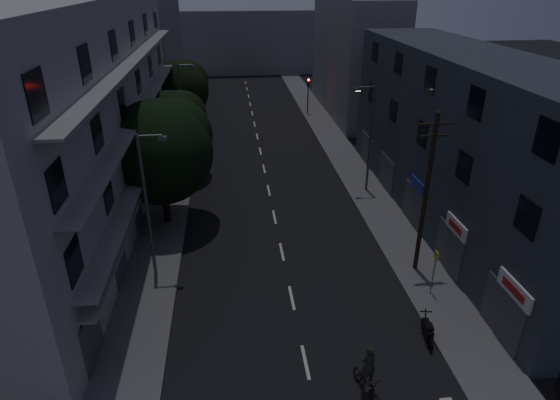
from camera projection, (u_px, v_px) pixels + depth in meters
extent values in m
plane|color=black|center=(264.00, 167.00, 40.83)|extent=(160.00, 160.00, 0.00)
cube|color=#565659|center=(176.00, 169.00, 40.05)|extent=(3.00, 90.00, 0.15)
cube|color=#565659|center=(348.00, 162.00, 41.54)|extent=(3.00, 90.00, 0.15)
cube|color=beige|center=(305.00, 362.00, 20.24)|extent=(0.15, 2.00, 0.01)
cube|color=beige|center=(292.00, 298.00, 24.27)|extent=(0.15, 2.00, 0.01)
cube|color=beige|center=(282.00, 252.00, 28.30)|extent=(0.15, 2.00, 0.01)
cube|color=beige|center=(274.00, 217.00, 32.32)|extent=(0.15, 2.00, 0.01)
cube|color=beige|center=(269.00, 190.00, 36.35)|extent=(0.15, 2.00, 0.01)
cube|color=beige|center=(264.00, 169.00, 40.38)|extent=(0.15, 2.00, 0.01)
cube|color=beige|center=(260.00, 151.00, 44.41)|extent=(0.15, 2.00, 0.01)
cube|color=beige|center=(257.00, 136.00, 48.43)|extent=(0.15, 2.00, 0.01)
cube|color=beige|center=(254.00, 124.00, 52.46)|extent=(0.15, 2.00, 0.01)
cube|color=beige|center=(252.00, 113.00, 56.49)|extent=(0.15, 2.00, 0.01)
cube|color=beige|center=(250.00, 104.00, 60.52)|extent=(0.15, 2.00, 0.01)
cube|color=beige|center=(249.00, 96.00, 64.54)|extent=(0.15, 2.00, 0.01)
cube|color=beige|center=(247.00, 89.00, 68.57)|extent=(0.15, 2.00, 0.01)
cube|color=beige|center=(246.00, 83.00, 72.60)|extent=(0.15, 2.00, 0.01)
cube|color=#9E9E99|center=(86.00, 114.00, 30.33)|extent=(6.00, 36.00, 14.00)
cube|color=black|center=(89.00, 326.00, 19.38)|extent=(0.06, 1.60, 1.60)
cube|color=black|center=(118.00, 250.00, 24.75)|extent=(0.06, 1.60, 1.60)
cube|color=black|center=(137.00, 201.00, 30.12)|extent=(0.06, 1.60, 1.60)
cube|color=black|center=(150.00, 166.00, 35.49)|extent=(0.06, 1.60, 1.60)
cube|color=black|center=(159.00, 141.00, 40.86)|extent=(0.06, 1.60, 1.60)
cube|color=black|center=(167.00, 122.00, 46.23)|extent=(0.06, 1.60, 1.60)
cube|color=black|center=(74.00, 261.00, 17.99)|extent=(0.06, 1.60, 1.60)
cube|color=black|center=(108.00, 195.00, 23.36)|extent=(0.06, 1.60, 1.60)
cube|color=black|center=(130.00, 154.00, 28.73)|extent=(0.06, 1.60, 1.60)
cube|color=black|center=(144.00, 126.00, 34.10)|extent=(0.06, 1.60, 1.60)
cube|color=black|center=(155.00, 105.00, 39.47)|extent=(0.06, 1.60, 1.60)
cube|color=black|center=(163.00, 89.00, 44.83)|extent=(0.06, 1.60, 1.60)
cube|color=black|center=(57.00, 185.00, 16.59)|extent=(0.06, 1.60, 1.60)
cube|color=black|center=(97.00, 133.00, 21.96)|extent=(0.06, 1.60, 1.60)
cube|color=black|center=(122.00, 102.00, 27.33)|extent=(0.06, 1.60, 1.60)
cube|color=black|center=(138.00, 81.00, 32.70)|extent=(0.06, 1.60, 1.60)
cube|color=black|center=(150.00, 66.00, 38.07)|extent=(0.06, 1.60, 1.60)
cube|color=black|center=(159.00, 55.00, 43.44)|extent=(0.06, 1.60, 1.60)
cube|color=black|center=(36.00, 95.00, 15.20)|extent=(0.06, 1.60, 1.60)
cube|color=black|center=(85.00, 64.00, 20.57)|extent=(0.06, 1.60, 1.60)
cube|color=black|center=(113.00, 45.00, 25.94)|extent=(0.06, 1.60, 1.60)
cube|color=black|center=(132.00, 33.00, 31.31)|extent=(0.06, 1.60, 1.60)
cube|color=black|center=(145.00, 24.00, 36.68)|extent=(0.06, 1.60, 1.60)
cube|color=black|center=(155.00, 18.00, 42.05)|extent=(0.06, 1.60, 1.60)
cube|color=gray|center=(147.00, 155.00, 31.98)|extent=(1.00, 32.40, 0.12)
cube|color=gray|center=(141.00, 109.00, 30.59)|extent=(1.00, 32.40, 0.12)
cube|color=gray|center=(134.00, 59.00, 29.20)|extent=(1.00, 32.40, 0.12)
cube|color=gray|center=(147.00, 167.00, 32.36)|extent=(0.80, 32.40, 0.12)
cube|color=#424247|center=(92.00, 337.00, 19.64)|extent=(0.06, 2.40, 2.40)
cube|color=#424247|center=(120.00, 259.00, 25.01)|extent=(0.06, 2.40, 2.40)
cube|color=#424247|center=(138.00, 209.00, 30.38)|extent=(0.06, 2.40, 2.40)
cube|color=#424247|center=(151.00, 174.00, 35.75)|extent=(0.06, 2.40, 2.40)
cube|color=#424247|center=(160.00, 148.00, 41.12)|extent=(0.06, 2.40, 2.40)
cube|color=#424247|center=(167.00, 128.00, 46.49)|extent=(0.06, 2.40, 2.40)
cube|color=#2B313B|center=(463.00, 142.00, 29.78)|extent=(6.00, 28.00, 11.00)
cube|color=black|center=(527.00, 217.00, 18.84)|extent=(0.06, 1.40, 1.50)
cube|color=black|center=(464.00, 167.00, 23.77)|extent=(0.06, 1.40, 1.50)
cube|color=black|center=(422.00, 134.00, 28.69)|extent=(0.06, 1.40, 1.50)
cube|color=black|center=(393.00, 111.00, 33.61)|extent=(0.06, 1.40, 1.50)
cube|color=black|center=(371.00, 93.00, 38.53)|extent=(0.06, 1.40, 1.50)
cube|color=black|center=(547.00, 139.00, 17.41)|extent=(0.06, 1.40, 1.50)
cube|color=black|center=(476.00, 103.00, 22.33)|extent=(0.06, 1.40, 1.50)
cube|color=black|center=(430.00, 80.00, 27.25)|extent=(0.06, 1.40, 1.50)
cube|color=black|center=(398.00, 64.00, 32.17)|extent=(0.06, 1.40, 1.50)
cube|color=black|center=(375.00, 52.00, 37.10)|extent=(0.06, 1.40, 1.50)
cube|color=#424247|center=(502.00, 314.00, 20.97)|extent=(0.06, 3.00, 2.60)
cube|color=#424247|center=(449.00, 249.00, 25.90)|extent=(0.06, 3.00, 2.60)
cube|color=#424247|center=(412.00, 205.00, 30.82)|extent=(0.06, 3.00, 2.60)
cube|color=#424247|center=(386.00, 174.00, 35.74)|extent=(0.06, 3.00, 2.60)
cube|color=#424247|center=(366.00, 150.00, 40.66)|extent=(0.06, 3.00, 2.60)
cube|color=silver|center=(515.00, 290.00, 19.78)|extent=(0.12, 2.40, 0.80)
cube|color=#B21414|center=(513.00, 290.00, 19.77)|extent=(0.02, 1.60, 0.36)
cube|color=silver|center=(456.00, 227.00, 24.70)|extent=(0.12, 2.20, 0.80)
cube|color=#B21414|center=(455.00, 227.00, 24.69)|extent=(0.02, 1.40, 0.36)
cube|color=navy|center=(418.00, 185.00, 29.62)|extent=(0.12, 2.00, 0.70)
cube|color=slate|center=(149.00, 40.00, 56.74)|extent=(6.00, 20.00, 16.00)
cube|color=slate|center=(354.00, 57.00, 54.41)|extent=(6.00, 20.00, 13.00)
cube|color=slate|center=(242.00, 41.00, 78.93)|extent=(24.00, 8.00, 10.00)
cylinder|color=black|center=(164.00, 191.00, 30.55)|extent=(0.44, 0.44, 4.46)
sphere|color=black|center=(160.00, 152.00, 29.38)|extent=(6.69, 6.69, 6.69)
sphere|color=black|center=(176.00, 135.00, 29.87)|extent=(4.68, 4.68, 4.68)
sphere|color=black|center=(144.00, 149.00, 28.48)|extent=(4.35, 4.35, 4.35)
cylinder|color=black|center=(174.00, 154.00, 37.89)|extent=(0.44, 0.44, 3.76)
sphere|color=black|center=(171.00, 127.00, 36.91)|extent=(5.67, 5.67, 5.67)
sphere|color=black|center=(182.00, 115.00, 37.32)|extent=(3.97, 3.97, 3.97)
sphere|color=black|center=(161.00, 124.00, 36.14)|extent=(3.68, 3.68, 3.68)
cylinder|color=black|center=(181.00, 113.00, 48.57)|extent=(0.44, 0.44, 4.00)
sphere|color=black|center=(179.00, 90.00, 47.52)|extent=(5.97, 5.97, 5.97)
sphere|color=black|center=(188.00, 81.00, 47.95)|extent=(4.18, 4.18, 4.18)
sphere|color=black|center=(171.00, 87.00, 46.72)|extent=(3.88, 3.88, 3.88)
cylinder|color=black|center=(308.00, 100.00, 55.29)|extent=(0.12, 0.12, 3.20)
cube|color=black|center=(308.00, 83.00, 54.40)|extent=(0.28, 0.22, 0.90)
sphere|color=#FF0C05|center=(309.00, 80.00, 54.12)|extent=(0.22, 0.22, 0.22)
sphere|color=#3F330C|center=(309.00, 83.00, 54.25)|extent=(0.22, 0.22, 0.22)
sphere|color=black|center=(308.00, 85.00, 54.38)|extent=(0.22, 0.22, 0.22)
cylinder|color=black|center=(195.00, 106.00, 52.95)|extent=(0.12, 0.12, 3.20)
cube|color=black|center=(194.00, 87.00, 52.06)|extent=(0.28, 0.22, 0.90)
sphere|color=black|center=(193.00, 85.00, 51.78)|extent=(0.22, 0.22, 0.22)
sphere|color=#3F330C|center=(194.00, 87.00, 51.91)|extent=(0.22, 0.22, 0.22)
sphere|color=#0CFF26|center=(194.00, 90.00, 52.04)|extent=(0.22, 0.22, 0.22)
cylinder|color=#5A5F62|center=(147.00, 208.00, 24.42)|extent=(0.18, 0.18, 8.00)
cylinder|color=#5A5F62|center=(150.00, 136.00, 22.79)|extent=(1.20, 0.10, 0.10)
cube|color=#5A5F62|center=(162.00, 138.00, 22.91)|extent=(0.45, 0.25, 0.18)
cube|color=#4C4C4C|center=(163.00, 140.00, 22.96)|extent=(0.35, 0.18, 0.04)
cylinder|color=#56585D|center=(370.00, 140.00, 34.42)|extent=(0.18, 0.18, 8.00)
cylinder|color=#56585D|center=(367.00, 87.00, 32.66)|extent=(1.20, 0.10, 0.10)
cube|color=#56585D|center=(358.00, 89.00, 32.67)|extent=(0.45, 0.25, 0.18)
cube|color=#FFD88C|center=(358.00, 91.00, 32.71)|extent=(0.35, 0.18, 0.04)
cylinder|color=#575B5F|center=(182.00, 109.00, 42.26)|extent=(0.18, 0.18, 8.00)
cylinder|color=#575B5F|center=(185.00, 65.00, 40.63)|extent=(1.20, 0.10, 0.10)
cube|color=#575B5F|center=(192.00, 67.00, 40.75)|extent=(0.45, 0.25, 0.18)
cube|color=#4C4C4C|center=(192.00, 68.00, 40.80)|extent=(0.35, 0.18, 0.04)
cylinder|color=black|center=(426.00, 196.00, 24.53)|extent=(0.24, 0.24, 9.00)
cube|color=black|center=(436.00, 124.00, 22.83)|extent=(1.80, 0.10, 0.10)
cube|color=black|center=(435.00, 136.00, 23.10)|extent=(1.50, 0.10, 0.10)
cylinder|color=#595B60|center=(434.00, 273.00, 23.86)|extent=(0.06, 0.06, 2.50)
cube|color=yellow|center=(437.00, 255.00, 23.40)|extent=(0.05, 0.35, 0.45)
torus|color=black|center=(430.00, 344.00, 20.82)|extent=(0.22, 0.73, 0.72)
torus|color=black|center=(424.00, 325.00, 21.92)|extent=(0.22, 0.73, 0.72)
cube|color=black|center=(428.00, 329.00, 21.23)|extent=(0.42, 1.14, 0.35)
cube|color=black|center=(430.00, 326.00, 20.98)|extent=(0.37, 0.50, 0.10)
cylinder|color=black|center=(425.00, 318.00, 21.67)|extent=(0.13, 0.44, 0.85)
cube|color=black|center=(426.00, 312.00, 21.63)|extent=(0.56, 0.13, 0.04)
imported|color=black|center=(366.00, 382.00, 18.61)|extent=(1.14, 1.97, 0.98)
imported|color=black|center=(368.00, 365.00, 18.21)|extent=(0.78, 0.62, 1.87)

